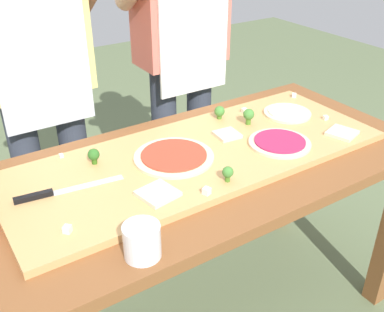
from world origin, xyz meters
The scene contains 22 objects.
prep_table centered at (0.00, 0.00, 0.67)m, with size 1.56×0.75×0.78m.
cutting_board centered at (0.00, 0.02, 0.79)m, with size 1.31×0.50×0.02m, color tan.
chefs_knife centered at (-0.49, 0.04, 0.81)m, with size 0.32×0.06×0.02m.
pizza_whole_beet_magenta centered at (0.27, -0.08, 0.81)m, with size 0.22×0.22×0.02m.
pizza_whole_tomato_red centered at (-0.09, 0.03, 0.81)m, with size 0.27×0.27×0.02m.
pizza_whole_white_garlic centered at (0.47, 0.09, 0.81)m, with size 0.19×0.19×0.02m.
pizza_slice_near_right centered at (0.51, -0.15, 0.81)m, with size 0.09×0.09×0.01m, color beige.
pizza_slice_far_left centered at (0.15, 0.07, 0.81)m, with size 0.08×0.08×0.01m, color beige.
pizza_slice_center centered at (-0.24, -0.13, 0.81)m, with size 0.10×0.10×0.01m, color beige.
broccoli_floret_back_right centered at (-0.32, 0.14, 0.84)m, with size 0.04×0.04×0.05m.
broccoli_floret_center_right centered at (0.28, 0.10, 0.84)m, with size 0.04×0.04×0.06m.
broccoli_floret_front_mid centered at (0.22, 0.20, 0.83)m, with size 0.04×0.04×0.05m.
broccoli_floret_front_left centered at (-0.02, -0.17, 0.84)m, with size 0.04×0.04×0.05m.
cheese_crumble_a centered at (0.56, -0.03, 0.81)m, with size 0.02×0.02×0.02m, color white.
cheese_crumble_b centered at (-0.40, 0.24, 0.81)m, with size 0.01×0.01×0.01m, color white.
cheese_crumble_c centered at (-0.12, -0.20, 0.82)m, with size 0.02×0.02×0.02m, color white.
cheese_crumble_d centered at (0.33, 0.19, 0.81)m, with size 0.02×0.02×0.02m, color white.
cheese_crumble_e centered at (-0.52, -0.14, 0.81)m, with size 0.02×0.02×0.02m, color silver.
cheese_crumble_f centered at (0.62, 0.20, 0.81)m, with size 0.02×0.02×0.02m, color white.
flour_cup centered at (-0.38, -0.30, 0.82)m, with size 0.09×0.09×0.09m.
cook_left centered at (-0.34, 0.62, 1.00)m, with size 0.54×0.39×1.67m.
cook_right centered at (0.31, 0.62, 1.00)m, with size 0.54×0.39×1.67m.
Camera 1 is at (-0.75, -1.09, 1.56)m, focal length 42.70 mm.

